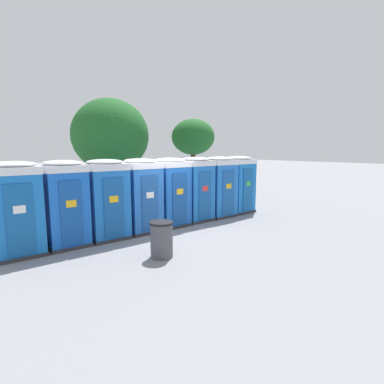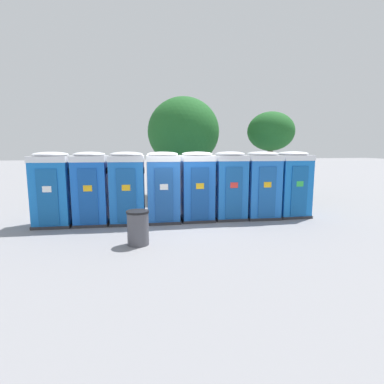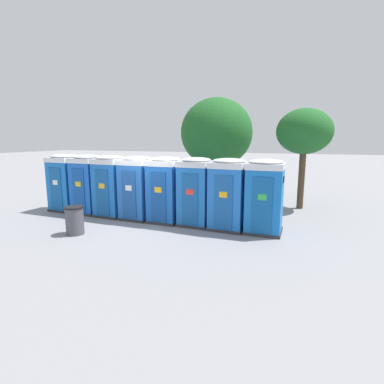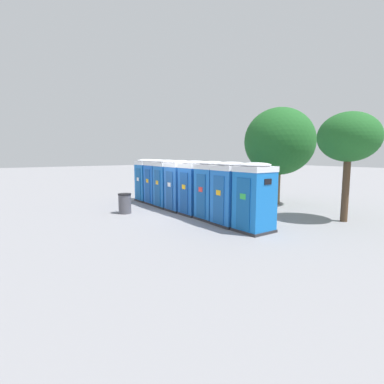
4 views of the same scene
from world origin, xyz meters
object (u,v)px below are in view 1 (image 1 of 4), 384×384
Objects in this scene: portapotty_0 at (16,208)px; portapotty_3 at (141,195)px; portapotty_6 at (219,186)px; portapotty_7 at (238,184)px; portapotty_5 at (195,189)px; street_tree_1 at (193,138)px; trash_can at (162,239)px; portapotty_1 at (65,203)px; portapotty_2 at (106,199)px; street_tree_0 at (111,136)px; portapotty_4 at (170,192)px.

portapotty_0 is 1.00× the size of portapotty_3.
portapotty_6 is 1.00× the size of portapotty_7.
portapotty_6 is (1.25, -0.10, -0.00)m from portapotty_5.
portapotty_5 is 6.01m from street_tree_1.
portapotty_7 is at bearing 0.42° from portapotty_6.
portapotty_0 is 3.97m from trash_can.
portapotty_3 is at bearing 178.40° from portapotty_6.
portapotty_0 is 1.25m from portapotty_1.
portapotty_2 is 1.25m from portapotty_3.
street_tree_0 reaches higher than portapotty_0.
portapotty_0 is 0.56× the size of street_tree_1.
portapotty_5 and portapotty_6 have the same top height.
portapotty_7 is 0.56× the size of street_tree_1.
portapotty_5 is (2.51, -0.01, 0.00)m from portapotty_3.
portapotty_2 is at bearing 179.13° from portapotty_5.
portapotty_2 is at bearing -3.85° from portapotty_1.
portapotty_6 is 1.25m from portapotty_7.
portapotty_3 is at bearing 179.84° from portapotty_5.
portapotty_4 is at bearing -2.11° from portapotty_0.
street_tree_1 is at bearing 22.26° from portapotty_0.
street_tree_1 reaches higher than portapotty_5.
street_tree_0 is at bearing 44.51° from portapotty_0.
street_tree_1 is at bearing 75.32° from portapotty_7.
portapotty_1 is 1.00× the size of portapotty_5.
portapotty_6 is at bearing -2.25° from portapotty_4.
portapotty_4 is at bearing 178.64° from portapotty_7.
portapotty_6 is at bearing -2.16° from portapotty_0.
street_tree_0 is at bearing 120.43° from portapotty_7.
portapotty_5 is at bearing -130.64° from street_tree_1.
portapotty_6 is at bearing -2.19° from portapotty_1.
portapotty_7 is (3.76, -0.09, -0.00)m from portapotty_4.
portapotty_1 is 3.17m from trash_can.
street_tree_0 reaches higher than portapotty_1.
portapotty_4 reaches higher than trash_can.
portapotty_6 is (3.76, -0.10, -0.00)m from portapotty_3.
portapotty_0 is at bearing 178.30° from portapotty_5.
portapotty_0 is 1.00× the size of portapotty_6.
portapotty_1 and portapotty_2 have the same top height.
portapotty_3 is 6.21m from street_tree_0.
portapotty_4 is 0.56× the size of street_tree_1.
trash_can is at bearing -43.90° from portapotty_0.
portapotty_0 is at bearing -135.49° from street_tree_0.
portapotty_2 is at bearing 177.71° from portapotty_3.
portapotty_4 is 1.00× the size of portapotty_7.
street_tree_0 is 1.18× the size of street_tree_1.
portapotty_1 is at bearing 177.86° from portapotty_4.
street_tree_1 is (6.15, 4.23, 2.21)m from portapotty_3.
portapotty_0 is at bearing 177.84° from portapotty_6.
portapotty_1 is 7.52m from portapotty_7.
portapotty_5 and portapotty_7 have the same top height.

